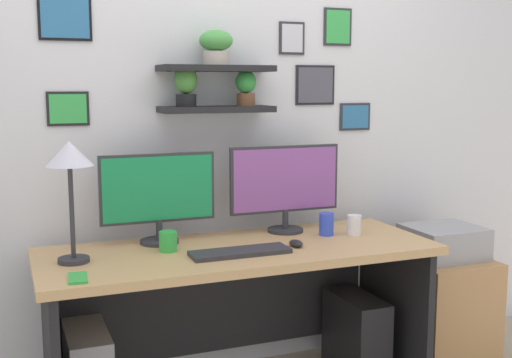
% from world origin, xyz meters
% --- Properties ---
extents(back_wall_assembly, '(4.40, 0.24, 2.70)m').
position_xyz_m(back_wall_assembly, '(0.00, 0.44, 1.36)').
color(back_wall_assembly, silver).
rests_on(back_wall_assembly, ground).
extents(desk, '(1.80, 0.68, 0.75)m').
position_xyz_m(desk, '(0.00, 0.06, 0.55)').
color(desk, tan).
rests_on(desk, ground).
extents(monitor_left, '(0.54, 0.18, 0.42)m').
position_xyz_m(monitor_left, '(-0.32, 0.22, 0.98)').
color(monitor_left, '#2D2D33').
rests_on(monitor_left, desk).
extents(monitor_right, '(0.58, 0.18, 0.43)m').
position_xyz_m(monitor_right, '(0.32, 0.22, 0.99)').
color(monitor_right, '#2D2D33').
rests_on(monitor_right, desk).
extents(keyboard, '(0.44, 0.14, 0.02)m').
position_xyz_m(keyboard, '(-0.04, -0.12, 0.76)').
color(keyboard, '#2D2D33').
rests_on(keyboard, desk).
extents(computer_mouse, '(0.06, 0.09, 0.03)m').
position_xyz_m(computer_mouse, '(0.24, -0.08, 0.77)').
color(computer_mouse, black).
rests_on(computer_mouse, desk).
extents(desk_lamp, '(0.19, 0.19, 0.51)m').
position_xyz_m(desk_lamp, '(-0.73, 0.02, 1.16)').
color(desk_lamp, '#2D2D33').
rests_on(desk_lamp, desk).
extents(cell_phone, '(0.08, 0.15, 0.01)m').
position_xyz_m(cell_phone, '(-0.74, -0.23, 0.76)').
color(cell_phone, green).
rests_on(cell_phone, desk).
extents(coffee_mug, '(0.08, 0.08, 0.09)m').
position_xyz_m(coffee_mug, '(-0.32, 0.05, 0.80)').
color(coffee_mug, green).
rests_on(coffee_mug, desk).
extents(pen_cup, '(0.07, 0.07, 0.10)m').
position_xyz_m(pen_cup, '(0.61, 0.02, 0.80)').
color(pen_cup, white).
rests_on(pen_cup, desk).
extents(water_cup, '(0.07, 0.07, 0.11)m').
position_xyz_m(water_cup, '(0.48, 0.06, 0.81)').
color(water_cup, blue).
rests_on(water_cup, desk).
extents(drawer_cabinet, '(0.44, 0.50, 0.56)m').
position_xyz_m(drawer_cabinet, '(1.20, 0.08, 0.28)').
color(drawer_cabinet, tan).
rests_on(drawer_cabinet, ground).
extents(printer, '(0.38, 0.34, 0.17)m').
position_xyz_m(printer, '(1.20, 0.08, 0.65)').
color(printer, '#9E9EA3').
rests_on(printer, drawer_cabinet).
extents(computer_tower_right, '(0.18, 0.40, 0.43)m').
position_xyz_m(computer_tower_right, '(0.63, 0.02, 0.22)').
color(computer_tower_right, black).
rests_on(computer_tower_right, ground).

